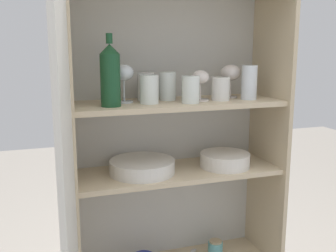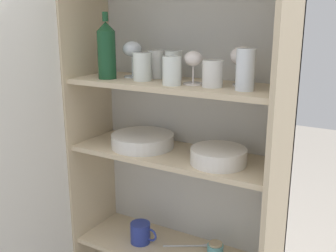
# 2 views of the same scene
# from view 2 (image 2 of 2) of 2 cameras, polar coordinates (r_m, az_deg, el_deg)

# --- Properties ---
(cupboard_back_panel) EXTENTS (0.85, 0.02, 1.53)m
(cupboard_back_panel) POSITION_cam_2_polar(r_m,az_deg,el_deg) (1.70, 3.25, -4.36)
(cupboard_back_panel) COLOR silver
(cupboard_back_panel) RESTS_ON ground_plane
(cupboard_side_left) EXTENTS (0.02, 0.32, 1.53)m
(cupboard_side_left) POSITION_cam_2_polar(r_m,az_deg,el_deg) (1.81, -10.90, -3.43)
(cupboard_side_left) COLOR #CCB793
(cupboard_side_left) RESTS_ON ground_plane
(cupboard_side_right) EXTENTS (0.02, 0.32, 1.53)m
(cupboard_side_right) POSITION_cam_2_polar(r_m,az_deg,el_deg) (1.43, 15.67, -8.75)
(cupboard_side_right) COLOR #CCB793
(cupboard_side_right) RESTS_ON ground_plane
(shelf_board_lower) EXTENTS (0.82, 0.28, 0.02)m
(shelf_board_lower) POSITION_cam_2_polar(r_m,az_deg,el_deg) (1.75, 0.72, -17.71)
(shelf_board_lower) COLOR beige
(shelf_board_middle) EXTENTS (0.82, 0.28, 0.02)m
(shelf_board_middle) POSITION_cam_2_polar(r_m,az_deg,el_deg) (1.56, 0.77, -4.22)
(shelf_board_middle) COLOR beige
(shelf_board_upper) EXTENTS (0.82, 0.28, 0.02)m
(shelf_board_upper) POSITION_cam_2_polar(r_m,az_deg,el_deg) (1.49, 0.81, 6.02)
(shelf_board_upper) COLOR beige
(cupboard_door) EXTENTS (0.07, 0.42, 1.53)m
(cupboard_door) POSITION_cam_2_polar(r_m,az_deg,el_deg) (1.59, -20.70, -6.72)
(cupboard_door) COLOR silver
(cupboard_door) RESTS_ON ground_plane
(tumbler_glass_0) EXTENTS (0.07, 0.07, 0.11)m
(tumbler_glass_0) POSITION_cam_2_polar(r_m,az_deg,el_deg) (1.53, 0.79, 8.76)
(tumbler_glass_0) COLOR white
(tumbler_glass_0) RESTS_ON shelf_board_upper
(tumbler_glass_1) EXTENTS (0.07, 0.07, 0.11)m
(tumbler_glass_1) POSITION_cam_2_polar(r_m,az_deg,el_deg) (1.58, -1.76, 8.95)
(tumbler_glass_1) COLOR white
(tumbler_glass_1) RESTS_ON shelf_board_upper
(tumbler_glass_2) EXTENTS (0.06, 0.06, 0.14)m
(tumbler_glass_2) POSITION_cam_2_polar(r_m,az_deg,el_deg) (1.32, 11.17, 8.03)
(tumbler_glass_2) COLOR white
(tumbler_glass_2) RESTS_ON shelf_board_upper
(tumbler_glass_3) EXTENTS (0.07, 0.07, 0.09)m
(tumbler_glass_3) POSITION_cam_2_polar(r_m,az_deg,el_deg) (1.38, 6.48, 7.56)
(tumbler_glass_3) COLOR white
(tumbler_glass_3) RESTS_ON shelf_board_upper
(tumbler_glass_4) EXTENTS (0.07, 0.07, 0.11)m
(tumbler_glass_4) POSITION_cam_2_polar(r_m,az_deg,el_deg) (1.52, -3.76, 8.60)
(tumbler_glass_4) COLOR white
(tumbler_glass_4) RESTS_ON shelf_board_upper
(tumbler_glass_5) EXTENTS (0.07, 0.07, 0.10)m
(tumbler_glass_5) POSITION_cam_2_polar(r_m,az_deg,el_deg) (1.41, 0.56, 8.03)
(tumbler_glass_5) COLOR white
(tumbler_glass_5) RESTS_ON shelf_board_upper
(wine_glass_0) EXTENTS (0.08, 0.08, 0.14)m
(wine_glass_0) POSITION_cam_2_polar(r_m,az_deg,el_deg) (1.41, 10.69, 9.76)
(wine_glass_0) COLOR silver
(wine_glass_0) RESTS_ON shelf_board_upper
(wine_glass_1) EXTENTS (0.08, 0.08, 0.15)m
(wine_glass_1) POSITION_cam_2_polar(r_m,az_deg,el_deg) (1.61, -5.23, 10.79)
(wine_glass_1) COLOR white
(wine_glass_1) RESTS_ON shelf_board_upper
(wine_glass_2) EXTENTS (0.07, 0.07, 0.12)m
(wine_glass_2) POSITION_cam_2_polar(r_m,az_deg,el_deg) (1.42, 3.70, 9.35)
(wine_glass_2) COLOR silver
(wine_glass_2) RESTS_ON shelf_board_upper
(wine_bottle) EXTENTS (0.07, 0.07, 0.26)m
(wine_bottle) POSITION_cam_2_polar(r_m,az_deg,el_deg) (1.58, -8.91, 10.84)
(wine_bottle) COLOR #194728
(wine_bottle) RESTS_ON shelf_board_upper
(plate_stack_white) EXTENTS (0.26, 0.26, 0.05)m
(plate_stack_white) POSITION_cam_2_polar(r_m,az_deg,el_deg) (1.62, -3.70, -2.10)
(plate_stack_white) COLOR silver
(plate_stack_white) RESTS_ON shelf_board_middle
(mixing_bowl_large) EXTENTS (0.21, 0.21, 0.06)m
(mixing_bowl_large) POSITION_cam_2_polar(r_m,az_deg,el_deg) (1.44, 7.34, -4.23)
(mixing_bowl_large) COLOR silver
(mixing_bowl_large) RESTS_ON shelf_board_middle
(coffee_mug_primary) EXTENTS (0.13, 0.09, 0.09)m
(coffee_mug_primary) POSITION_cam_2_polar(r_m,az_deg,el_deg) (1.77, -3.97, -15.20)
(coffee_mug_primary) COLOR #283893
(coffee_mug_primary) RESTS_ON shelf_board_lower
(storage_jar) EXTENTS (0.06, 0.06, 0.08)m
(storage_jar) POSITION_cam_2_polar(r_m,az_deg,el_deg) (1.66, 6.86, -17.72)
(storage_jar) COLOR #5BA3A8
(storage_jar) RESTS_ON shelf_board_lower
(serving_spoon) EXTENTS (0.18, 0.12, 0.01)m
(serving_spoon) POSITION_cam_2_polar(r_m,az_deg,el_deg) (1.76, 3.33, -16.95)
(serving_spoon) COLOR silver
(serving_spoon) RESTS_ON shelf_board_lower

